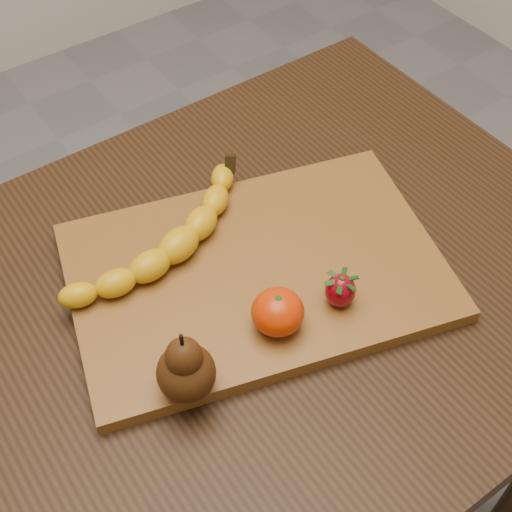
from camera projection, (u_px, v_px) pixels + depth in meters
table at (225, 346)px, 0.94m from camera, size 1.00×0.70×0.76m
cutting_board at (256, 272)px, 0.88m from camera, size 0.52×0.41×0.02m
banana at (178, 245)px, 0.87m from camera, size 0.26×0.13×0.04m
pear at (185, 364)px, 0.72m from camera, size 0.08×0.08×0.10m
mandarin at (278, 312)px, 0.80m from camera, size 0.07×0.07×0.05m
strawberry at (340, 290)px, 0.82m from camera, size 0.05×0.05×0.04m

